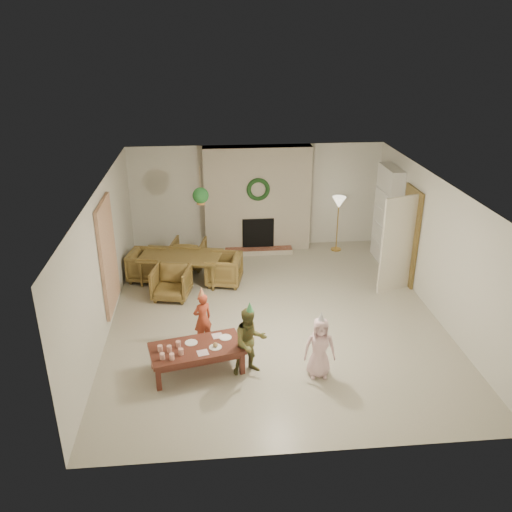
{
  "coord_description": "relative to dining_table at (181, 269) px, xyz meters",
  "views": [
    {
      "loc": [
        -1.13,
        -8.52,
        4.96
      ],
      "look_at": [
        -0.3,
        0.4,
        1.05
      ],
      "focal_mm": 36.71,
      "sensor_mm": 36.0,
      "label": 1
    }
  ],
  "objects": [
    {
      "name": "child_red",
      "position": [
        0.47,
        -2.43,
        0.17
      ],
      "size": [
        0.41,
        0.36,
        0.94
      ],
      "primitive_type": "imported",
      "rotation": [
        0.0,
        0.0,
        3.66
      ],
      "color": "#B23F26",
      "rests_on": "floor"
    },
    {
      "name": "floor_lamp_shade",
      "position": [
        3.68,
        1.39,
        0.91
      ],
      "size": [
        0.32,
        0.32,
        0.27
      ],
      "primitive_type": "cone",
      "rotation": [
        3.14,
        0.0,
        0.0
      ],
      "color": "beige",
      "rests_on": "floor_lamp_post"
    },
    {
      "name": "food_scoop",
      "position": [
        0.67,
        -3.27,
        0.19
      ],
      "size": [
        0.09,
        0.09,
        0.08
      ],
      "primitive_type": "sphere",
      "rotation": [
        0.0,
        0.0,
        0.22
      ],
      "color": "tan",
      "rests_on": "plate_b"
    },
    {
      "name": "bookshelf_shelf_b",
      "position": [
        4.61,
        0.69,
        0.55
      ],
      "size": [
        0.3,
        0.92,
        0.03
      ],
      "primitive_type": "cube",
      "color": "white",
      "rests_on": "bookshelf_carcass"
    },
    {
      "name": "party_hat_pink",
      "position": [
        2.25,
        -3.51,
        0.74
      ],
      "size": [
        0.16,
        0.16,
        0.18
      ],
      "primitive_type": "cone",
      "rotation": [
        0.0,
        0.0,
        -0.25
      ],
      "color": "silver",
      "rests_on": "child_pink"
    },
    {
      "name": "coffee_leg_fl",
      "position": [
        -0.19,
        -3.65,
        -0.11
      ],
      "size": [
        0.09,
        0.09,
        0.37
      ],
      "primitive_type": "cube",
      "rotation": [
        0.0,
        0.0,
        0.22
      ],
      "color": "#5B2A1E",
      "rests_on": "floor"
    },
    {
      "name": "bookshelf_shelf_a",
      "position": [
        4.61,
        0.69,
        0.15
      ],
      "size": [
        0.3,
        0.92,
        0.03
      ],
      "primitive_type": "cube",
      "color": "white",
      "rests_on": "bookshelf_carcass"
    },
    {
      "name": "cup_b",
      "position": [
        -0.17,
        -3.29,
        0.19
      ],
      "size": [
        0.09,
        0.09,
        0.1
      ],
      "primitive_type": "cylinder",
      "rotation": [
        0.0,
        0.0,
        0.22
      ],
      "color": "white",
      "rests_on": "coffee_table_top"
    },
    {
      "name": "door_frame",
      "position": [
        4.75,
        -0.41,
        0.72
      ],
      "size": [
        0.05,
        0.86,
        2.04
      ],
      "primitive_type": "cube",
      "color": "brown",
      "rests_on": "floor"
    },
    {
      "name": "napkin_right",
      "position": [
        0.7,
        -2.95,
        0.15
      ],
      "size": [
        0.2,
        0.2,
        0.01
      ],
      "primitive_type": "cube",
      "rotation": [
        0.0,
        0.0,
        0.22
      ],
      "color": "#DDA3B8",
      "rests_on": "coffee_table_top"
    },
    {
      "name": "plate_b",
      "position": [
        0.67,
        -3.27,
        0.15
      ],
      "size": [
        0.24,
        0.24,
        0.01
      ],
      "primitive_type": "cylinder",
      "rotation": [
        0.0,
        0.0,
        0.22
      ],
      "color": "white",
      "rests_on": "coffee_table_top"
    },
    {
      "name": "books_row_lower",
      "position": [
        4.59,
        0.54,
        0.29
      ],
      "size": [
        0.2,
        0.4,
        0.24
      ],
      "primitive_type": "cube",
      "color": "maroon",
      "rests_on": "bookshelf_shelf_a"
    },
    {
      "name": "books_row_mid",
      "position": [
        4.59,
        0.74,
        0.69
      ],
      "size": [
        0.2,
        0.44,
        0.24
      ],
      "primitive_type": "cube",
      "color": "#26578C",
      "rests_on": "bookshelf_shelf_b"
    },
    {
      "name": "cup_d",
      "position": [
        -0.03,
        -3.32,
        0.19
      ],
      "size": [
        0.09,
        0.09,
        0.1
      ],
      "primitive_type": "cylinder",
      "rotation": [
        0.0,
        0.0,
        0.22
      ],
      "color": "white",
      "rests_on": "coffee_table_top"
    },
    {
      "name": "books_row_upper",
      "position": [
        4.59,
        0.59,
        1.08
      ],
      "size": [
        0.2,
        0.36,
        0.22
      ],
      "primitive_type": "cube",
      "color": "gold",
      "rests_on": "bookshelf_shelf_c"
    },
    {
      "name": "dining_chair_near",
      "position": [
        -0.15,
        -0.72,
        0.03
      ],
      "size": [
        0.83,
        0.85,
        0.65
      ],
      "primitive_type": "imported",
      "rotation": [
        0.0,
        0.0,
        -0.21
      ],
      "color": "brown",
      "rests_on": "floor"
    },
    {
      "name": "dining_chair_left",
      "position": [
        -0.72,
        0.15,
        0.03
      ],
      "size": [
        0.85,
        0.83,
        0.65
      ],
      "primitive_type": "imported",
      "rotation": [
        0.0,
        0.0,
        1.36
      ],
      "color": "brown",
      "rests_on": "floor"
    },
    {
      "name": "curtain_panel",
      "position": [
        -1.17,
        -1.41,
        0.95
      ],
      "size": [
        0.06,
        1.2,
        2.0
      ],
      "primitive_type": "cube",
      "color": "beige",
      "rests_on": "wall_left"
    },
    {
      "name": "cup_e",
      "position": [
        0.15,
        -3.41,
        0.19
      ],
      "size": [
        0.09,
        0.09,
        0.1
      ],
      "primitive_type": "cylinder",
      "rotation": [
        0.0,
        0.0,
        0.22
      ],
      "color": "white",
      "rests_on": "coffee_table_top"
    },
    {
      "name": "dining_chair_far",
      "position": [
        0.15,
        0.72,
        0.03
      ],
      "size": [
        0.83,
        0.85,
        0.65
      ],
      "primitive_type": "imported",
      "rotation": [
        0.0,
        0.0,
        2.93
      ],
      "color": "brown",
      "rests_on": "floor"
    },
    {
      "name": "wall_right",
      "position": [
        4.79,
        -1.61,
        0.95
      ],
      "size": [
        0.0,
        7.0,
        7.0
      ],
      "primitive_type": "plane",
      "rotation": [
        1.57,
        0.0,
        -1.57
      ],
      "color": "silver",
      "rests_on": "floor"
    },
    {
      "name": "coffee_leg_br",
      "position": [
        0.94,
        -2.8,
        -0.11
      ],
      "size": [
        0.09,
        0.09,
        0.37
      ],
      "primitive_type": "cube",
      "rotation": [
        0.0,
        0.0,
        0.22
      ],
      "color": "#5B2A1E",
      "rests_on": "floor"
    },
    {
      "name": "child_plaid",
      "position": [
        1.19,
        -3.34,
        0.26
      ],
      "size": [
        0.63,
        0.54,
        1.11
      ],
      "primitive_type": "imported",
      "rotation": [
        0.0,
        0.0,
        0.25
      ],
      "color": "brown",
      "rests_on": "floor"
    },
    {
      "name": "floor",
      "position": [
        1.79,
        -1.61,
        -0.3
      ],
      "size": [
        7.0,
        7.0,
        0.0
      ],
      "primitive_type": "plane",
      "color": "#B7B29E",
      "rests_on": "ground"
    },
    {
      "name": "dining_chair_right",
      "position": [
        0.9,
        -0.19,
        0.03
      ],
      "size": [
        0.85,
        0.83,
        0.65
      ],
      "primitive_type": "imported",
      "rotation": [
        0.0,
        0.0,
        -1.78
      ],
      "color": "brown",
      "rests_on": "floor"
    },
    {
      "name": "coffee_leg_fr",
      "position": [
        1.07,
        -3.36,
        -0.11
      ],
      "size": [
        0.09,
        0.09,
        0.37
      ],
      "primitive_type": "cube",
      "rotation": [
        0.0,
        0.0,
        0.22
      ],
      "color": "#5B2A1E",
      "rests_on": "floor"
    },
    {
      "name": "child_pink",
      "position": [
        2.25,
        -3.51,
        0.2
      ],
      "size": [
        0.51,
        0.35,
        0.99
      ],
      "primitive_type": "imported",
      "rotation": [
        0.0,
        0.0,
        -0.07
      ],
      "color": "#FAC8D1",
      "rests_on": "floor"
    },
    {
      "name": "cup_f",
      "position": [
        0.1,
        -3.2,
        0.19
      ],
      "size": [
        0.09,
        0.09,
        0.1
      ],
      "primitive_type": "cylinder",
      "rotation": [
        0.0,
        0.0,
        0.22
      ],
      "color": "white",
      "rests_on": "coffee_table_top"
    },
    {
      "name": "wall_front",
      "position": [
        1.79,
        -5.11,
        0.95
      ],
      "size": [
        7.0,
        0.0,
        7.0
      ],
      "primitive_type": "plane",
      "rotation": [
        -1.57,
        0.0,
        0.0
      ],
      "color": "silver",
      "rests_on": "floor"
    },
    {
      "name": "floor_lamp_post",
      "position": [
        3.68,
        1.39,
        0.33
      ],
      "size": [
        0.03,
        0.03,
        1.21
      ],
      "primitive_type": "cylinder",
      "color": "gold",
      "rests_on": "floor"
    },
    {
      "name": "fireplace_wreath",
      "position": [
        1.79,
        1.46,
        1.25
      ],
      "size": [
        0.54,
        0.1,
        0.54
      ],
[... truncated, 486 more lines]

